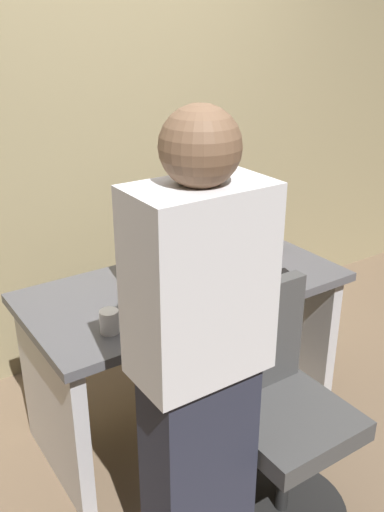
{
  "coord_description": "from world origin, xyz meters",
  "views": [
    {
      "loc": [
        -1.23,
        -1.89,
        1.84
      ],
      "look_at": [
        0.0,
        -0.05,
        0.89
      ],
      "focal_mm": 39.38,
      "sensor_mm": 36.0,
      "label": 1
    }
  ],
  "objects_px": {
    "book_stack": "(258,243)",
    "mouse": "(241,278)",
    "person_at_desk": "(199,371)",
    "desk": "(186,327)",
    "cup_near_keyboard": "(109,322)",
    "cell_phone": "(286,276)",
    "keyboard": "(186,298)",
    "monitor": "(172,219)",
    "office_chair": "(277,419)"
  },
  "relations": [
    {
      "from": "cup_near_keyboard",
      "to": "office_chair",
      "type": "bearing_deg",
      "value": -44.83
    },
    {
      "from": "keyboard",
      "to": "cup_near_keyboard",
      "type": "distance_m",
      "value": 0.38
    },
    {
      "from": "person_at_desk",
      "to": "mouse",
      "type": "bearing_deg",
      "value": 42.82
    },
    {
      "from": "cup_near_keyboard",
      "to": "keyboard",
      "type": "bearing_deg",
      "value": 7.96
    },
    {
      "from": "office_chair",
      "to": "keyboard",
      "type": "distance_m",
      "value": 0.61
    },
    {
      "from": "book_stack",
      "to": "office_chair",
      "type": "bearing_deg",
      "value": -124.31
    },
    {
      "from": "mouse",
      "to": "book_stack",
      "type": "xyz_separation_m",
      "value": [
        0.28,
        0.22,
        0.03
      ]
    },
    {
      "from": "mouse",
      "to": "keyboard",
      "type": "bearing_deg",
      "value": -176.86
    },
    {
      "from": "mouse",
      "to": "book_stack",
      "type": "bearing_deg",
      "value": 38.03
    },
    {
      "from": "monitor",
      "to": "book_stack",
      "type": "xyz_separation_m",
      "value": [
        0.48,
        -0.04,
        -0.21
      ]
    },
    {
      "from": "office_chair",
      "to": "cell_phone",
      "type": "xyz_separation_m",
      "value": [
        0.43,
        0.45,
        0.31
      ]
    },
    {
      "from": "keyboard",
      "to": "mouse",
      "type": "xyz_separation_m",
      "value": [
        0.31,
        0.02,
        0.01
      ]
    },
    {
      "from": "person_at_desk",
      "to": "cup_near_keyboard",
      "type": "bearing_deg",
      "value": 95.71
    },
    {
      "from": "office_chair",
      "to": "book_stack",
      "type": "height_order",
      "value": "office_chair"
    },
    {
      "from": "desk",
      "to": "cup_near_keyboard",
      "type": "relative_size",
      "value": 15.78
    },
    {
      "from": "monitor",
      "to": "keyboard",
      "type": "height_order",
      "value": "monitor"
    },
    {
      "from": "keyboard",
      "to": "mouse",
      "type": "height_order",
      "value": "mouse"
    },
    {
      "from": "person_at_desk",
      "to": "keyboard",
      "type": "bearing_deg",
      "value": 60.19
    },
    {
      "from": "mouse",
      "to": "book_stack",
      "type": "distance_m",
      "value": 0.36
    },
    {
      "from": "desk",
      "to": "cell_phone",
      "type": "distance_m",
      "value": 0.52
    },
    {
      "from": "monitor",
      "to": "keyboard",
      "type": "xyz_separation_m",
      "value": [
        -0.11,
        -0.28,
        -0.25
      ]
    },
    {
      "from": "person_at_desk",
      "to": "monitor",
      "type": "xyz_separation_m",
      "value": [
        0.44,
        0.85,
        0.15
      ]
    },
    {
      "from": "mouse",
      "to": "cell_phone",
      "type": "xyz_separation_m",
      "value": [
        0.2,
        -0.08,
        -0.01
      ]
    },
    {
      "from": "keyboard",
      "to": "mouse",
      "type": "distance_m",
      "value": 0.31
    },
    {
      "from": "person_at_desk",
      "to": "keyboard",
      "type": "distance_m",
      "value": 0.66
    },
    {
      "from": "keyboard",
      "to": "cell_phone",
      "type": "relative_size",
      "value": 2.99
    },
    {
      "from": "book_stack",
      "to": "cell_phone",
      "type": "height_order",
      "value": "book_stack"
    },
    {
      "from": "monitor",
      "to": "mouse",
      "type": "distance_m",
      "value": 0.4
    },
    {
      "from": "cup_near_keyboard",
      "to": "book_stack",
      "type": "relative_size",
      "value": 0.41
    },
    {
      "from": "monitor",
      "to": "cell_phone",
      "type": "relative_size",
      "value": 3.75
    },
    {
      "from": "mouse",
      "to": "book_stack",
      "type": "relative_size",
      "value": 0.45
    },
    {
      "from": "book_stack",
      "to": "mouse",
      "type": "bearing_deg",
      "value": -141.97
    },
    {
      "from": "person_at_desk",
      "to": "book_stack",
      "type": "xyz_separation_m",
      "value": [
        0.92,
        0.81,
        -0.06
      ]
    },
    {
      "from": "office_chair",
      "to": "person_at_desk",
      "type": "bearing_deg",
      "value": -171.4
    },
    {
      "from": "desk",
      "to": "book_stack",
      "type": "height_order",
      "value": "book_stack"
    },
    {
      "from": "keyboard",
      "to": "person_at_desk",
      "type": "bearing_deg",
      "value": -121.07
    },
    {
      "from": "office_chair",
      "to": "cell_phone",
      "type": "distance_m",
      "value": 0.69
    },
    {
      "from": "book_stack",
      "to": "keyboard",
      "type": "bearing_deg",
      "value": -158.01
    },
    {
      "from": "office_chair",
      "to": "keyboard",
      "type": "xyz_separation_m",
      "value": [
        -0.08,
        0.51,
        0.32
      ]
    },
    {
      "from": "office_chair",
      "to": "book_stack",
      "type": "bearing_deg",
      "value": 55.69
    },
    {
      "from": "cell_phone",
      "to": "person_at_desk",
      "type": "bearing_deg",
      "value": -135.43
    },
    {
      "from": "keyboard",
      "to": "book_stack",
      "type": "distance_m",
      "value": 0.64
    },
    {
      "from": "cell_phone",
      "to": "monitor",
      "type": "bearing_deg",
      "value": 153.01
    },
    {
      "from": "mouse",
      "to": "book_stack",
      "type": "height_order",
      "value": "book_stack"
    },
    {
      "from": "cell_phone",
      "to": "mouse",
      "type": "bearing_deg",
      "value": 172.28
    },
    {
      "from": "person_at_desk",
      "to": "mouse",
      "type": "relative_size",
      "value": 16.39
    },
    {
      "from": "office_chair",
      "to": "monitor",
      "type": "xyz_separation_m",
      "value": [
        0.03,
        0.79,
        0.56
      ]
    },
    {
      "from": "office_chair",
      "to": "mouse",
      "type": "distance_m",
      "value": 0.66
    },
    {
      "from": "monitor",
      "to": "cup_near_keyboard",
      "type": "height_order",
      "value": "monitor"
    },
    {
      "from": "cell_phone",
      "to": "office_chair",
      "type": "bearing_deg",
      "value": -120.5
    }
  ]
}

